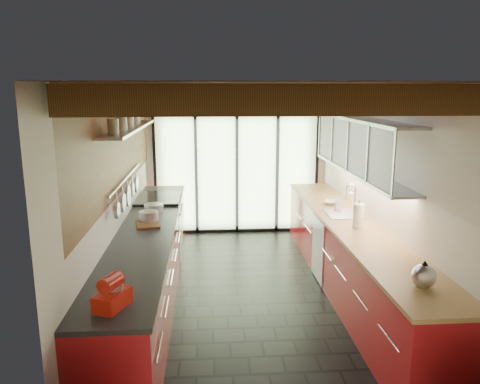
{
  "coord_description": "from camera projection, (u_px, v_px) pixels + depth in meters",
  "views": [
    {
      "loc": [
        -0.54,
        -5.5,
        2.55
      ],
      "look_at": [
        -0.11,
        0.4,
        1.25
      ],
      "focal_mm": 35.0,
      "sensor_mm": 36.0,
      "label": 1
    }
  ],
  "objects": [
    {
      "name": "ground",
      "position": [
        251.0,
        294.0,
        5.95
      ],
      "size": [
        5.5,
        5.5,
        0.0
      ],
      "primitive_type": "plane",
      "color": "black",
      "rests_on": "ground"
    },
    {
      "name": "room_shell",
      "position": [
        252.0,
        166.0,
        5.59
      ],
      "size": [
        5.5,
        5.5,
        5.5
      ],
      "color": "silver",
      "rests_on": "ground"
    },
    {
      "name": "ceiling_beams",
      "position": [
        249.0,
        97.0,
        5.79
      ],
      "size": [
        3.14,
        5.06,
        4.9
      ],
      "color": "#593316",
      "rests_on": "ground"
    },
    {
      "name": "glass_door",
      "position": [
        237.0,
        141.0,
        8.21
      ],
      "size": [
        2.95,
        0.1,
        2.9
      ],
      "color": "#C6EAAD",
      "rests_on": "ground"
    },
    {
      "name": "left_counter",
      "position": [
        148.0,
        263.0,
        5.76
      ],
      "size": [
        0.68,
        5.0,
        0.92
      ],
      "color": "red",
      "rests_on": "ground"
    },
    {
      "name": "range_stove",
      "position": [
        160.0,
        228.0,
        7.17
      ],
      "size": [
        0.66,
        0.9,
        0.97
      ],
      "color": "silver",
      "rests_on": "ground"
    },
    {
      "name": "right_counter",
      "position": [
        351.0,
        258.0,
        5.94
      ],
      "size": [
        0.68,
        5.0,
        0.92
      ],
      "color": "red",
      "rests_on": "ground"
    },
    {
      "name": "sink_assembly",
      "position": [
        345.0,
        212.0,
        6.22
      ],
      "size": [
        0.45,
        0.52,
        0.43
      ],
      "color": "silver",
      "rests_on": "right_counter"
    },
    {
      "name": "upper_cabinets_right",
      "position": [
        361.0,
        146.0,
        5.94
      ],
      "size": [
        0.34,
        3.0,
        3.0
      ],
      "color": "silver",
      "rests_on": "ground"
    },
    {
      "name": "left_wall_fixtures",
      "position": [
        129.0,
        149.0,
        5.63
      ],
      "size": [
        0.28,
        2.6,
        0.96
      ],
      "color": "silver",
      "rests_on": "ground"
    },
    {
      "name": "stand_mixer",
      "position": [
        112.0,
        294.0,
        3.56
      ],
      "size": [
        0.28,
        0.35,
        0.28
      ],
      "color": "red",
      "rests_on": "left_counter"
    },
    {
      "name": "pot_large",
      "position": [
        149.0,
        217.0,
        5.83
      ],
      "size": [
        0.24,
        0.24,
        0.15
      ],
      "primitive_type": "cylinder",
      "rotation": [
        0.0,
        0.0,
        0.04
      ],
      "color": "silver",
      "rests_on": "left_counter"
    },
    {
      "name": "pot_small",
      "position": [
        154.0,
        208.0,
        6.39
      ],
      "size": [
        0.3,
        0.3,
        0.1
      ],
      "primitive_type": "cylinder",
      "rotation": [
        0.0,
        0.0,
        -0.15
      ],
      "color": "silver",
      "rests_on": "left_counter"
    },
    {
      "name": "cutting_board",
      "position": [
        148.0,
        224.0,
        5.72
      ],
      "size": [
        0.34,
        0.43,
        0.03
      ],
      "primitive_type": "cube",
      "rotation": [
        0.0,
        0.0,
        0.19
      ],
      "color": "brown",
      "rests_on": "left_counter"
    },
    {
      "name": "kettle",
      "position": [
        424.0,
        275.0,
        3.93
      ],
      "size": [
        0.23,
        0.27,
        0.25
      ],
      "color": "silver",
      "rests_on": "right_counter"
    },
    {
      "name": "paper_towel",
      "position": [
        358.0,
        216.0,
        5.6
      ],
      "size": [
        0.14,
        0.14,
        0.35
      ],
      "color": "white",
      "rests_on": "right_counter"
    },
    {
      "name": "soap_bottle",
      "position": [
        338.0,
        204.0,
        6.47
      ],
      "size": [
        0.08,
        0.08,
        0.17
      ],
      "primitive_type": "imported",
      "rotation": [
        0.0,
        0.0,
        -0.03
      ],
      "color": "silver",
      "rests_on": "right_counter"
    },
    {
      "name": "bowl",
      "position": [
        332.0,
        203.0,
        6.76
      ],
      "size": [
        0.29,
        0.29,
        0.06
      ],
      "primitive_type": "imported",
      "rotation": [
        0.0,
        0.0,
        -0.37
      ],
      "color": "silver",
      "rests_on": "right_counter"
    }
  ]
}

